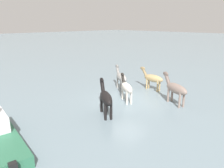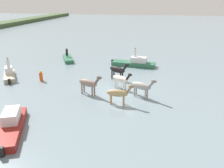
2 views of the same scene
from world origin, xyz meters
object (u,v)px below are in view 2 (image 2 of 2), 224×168
(boat_dinghy_port, at_px, (134,64))
(person_spotter_bow, at_px, (67,52))
(person_watcher_seated, at_px, (8,63))
(horse_chestnut_trailing, at_px, (121,79))
(boat_tender_starboard, at_px, (9,75))
(horse_lead, at_px, (142,86))
(horse_dark_mare, at_px, (118,70))
(horse_mid_herd, at_px, (89,83))
(buoy_channel_marker, at_px, (41,76))
(horse_rear_stallion, at_px, (118,93))
(boat_motor_center, at_px, (11,126))
(person_helmsman_aft, at_px, (135,52))
(boat_launch_far, at_px, (68,59))

(boat_dinghy_port, bearing_deg, person_spotter_bow, 178.47)
(person_spotter_bow, height_order, person_watcher_seated, person_watcher_seated)
(horse_chestnut_trailing, relative_size, boat_tender_starboard, 0.57)
(horse_lead, xyz_separation_m, boat_dinghy_port, (9.92, 1.59, -0.71))
(boat_dinghy_port, height_order, person_spotter_bow, person_spotter_bow)
(horse_dark_mare, height_order, horse_mid_herd, horse_dark_mare)
(horse_chestnut_trailing, xyz_separation_m, buoy_channel_marker, (0.72, 8.63, -0.48))
(horse_rear_stallion, distance_m, horse_mid_herd, 3.31)
(horse_lead, height_order, buoy_channel_marker, horse_lead)
(horse_mid_herd, height_order, horse_lead, horse_mid_herd)
(horse_lead, distance_m, boat_motor_center, 10.82)
(horse_lead, relative_size, buoy_channel_marker, 2.03)
(horse_rear_stallion, xyz_separation_m, person_helmsman_aft, (11.90, -0.22, 0.79))
(horse_mid_herd, distance_m, buoy_channel_marker, 6.59)
(horse_chestnut_trailing, relative_size, person_helmsman_aft, 1.82)
(boat_motor_center, height_order, buoy_channel_marker, boat_motor_center)
(horse_lead, xyz_separation_m, person_spotter_bow, (11.32, 11.24, 0.08))
(boat_tender_starboard, xyz_separation_m, person_helmsman_aft, (7.51, -12.98, 1.46))
(horse_dark_mare, distance_m, horse_mid_herd, 4.94)
(horse_lead, distance_m, boat_launch_far, 15.69)
(boat_motor_center, distance_m, person_spotter_bow, 18.75)
(person_helmsman_aft, xyz_separation_m, person_spotter_bow, (1.23, 9.67, -0.64))
(boat_dinghy_port, height_order, person_watcher_seated, person_watcher_seated)
(person_helmsman_aft, height_order, person_spotter_bow, person_helmsman_aft)
(horse_lead, relative_size, boat_tender_starboard, 0.61)
(horse_rear_stallion, relative_size, boat_launch_far, 0.54)
(boat_dinghy_port, bearing_deg, horse_lead, -74.14)
(boat_tender_starboard, xyz_separation_m, boat_motor_center, (-9.72, -6.46, 0.02))
(buoy_channel_marker, bearing_deg, horse_lead, -102.58)
(horse_chestnut_trailing, xyz_separation_m, person_watcher_seated, (0.89, 12.38, 0.72))
(person_spotter_bow, bearing_deg, horse_rear_stallion, -144.26)
(boat_dinghy_port, height_order, boat_motor_center, boat_dinghy_port)
(boat_motor_center, bearing_deg, horse_dark_mare, -47.38)
(person_helmsman_aft, height_order, person_watcher_seated, person_helmsman_aft)
(person_watcher_seated, bearing_deg, person_helmsman_aft, -59.78)
(boat_launch_far, height_order, buoy_channel_marker, buoy_channel_marker)
(person_helmsman_aft, bearing_deg, person_watcher_seated, 120.22)
(horse_rear_stallion, height_order, horse_dark_mare, horse_dark_mare)
(boat_dinghy_port, distance_m, boat_motor_center, 18.26)
(boat_launch_far, bearing_deg, buoy_channel_marker, -24.22)
(boat_tender_starboard, bearing_deg, person_watcher_seated, -134.66)
(horse_lead, bearing_deg, buoy_channel_marker, -164.56)
(horse_rear_stallion, distance_m, horse_chestnut_trailing, 3.49)
(buoy_channel_marker, bearing_deg, boat_launch_far, 2.10)
(boat_motor_center, bearing_deg, buoy_channel_marker, -7.13)
(person_spotter_bow, bearing_deg, person_helmsman_aft, -97.25)
(boat_launch_far, relative_size, person_watcher_seated, 3.50)
(horse_dark_mare, xyz_separation_m, boat_motor_center, (-11.42, 5.28, -0.78))
(horse_rear_stallion, distance_m, boat_motor_center, 8.28)
(horse_rear_stallion, relative_size, horse_chestnut_trailing, 1.04)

